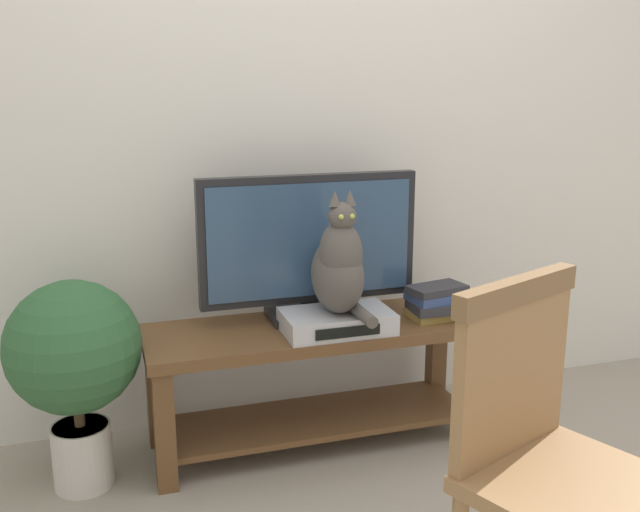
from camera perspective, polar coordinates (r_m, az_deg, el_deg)
name	(u,v)px	position (r m, az deg, el deg)	size (l,w,h in m)	color
back_wall	(298,81)	(3.03, -1.75, 13.59)	(7.00, 0.12, 2.80)	silver
tv_stand	(316,363)	(2.85, -0.31, -8.43)	(1.31, 0.44, 0.49)	brown
tv	(309,245)	(2.79, -0.86, 0.89)	(0.86, 0.20, 0.57)	black
media_box	(337,321)	(2.71, 1.35, -5.16)	(0.41, 0.25, 0.08)	#BCBCC1
cat	(339,266)	(2.63, 1.50, -0.83)	(0.18, 0.36, 0.46)	#514C47
wooden_chair	(548,447)	(1.87, 17.52, -14.15)	(0.57, 0.57, 0.95)	olive
book_stack	(436,302)	(2.89, 9.12, -3.58)	(0.24, 0.18, 0.13)	olive
potted_plant	(74,358)	(2.64, -18.79, -7.59)	(0.46, 0.46, 0.75)	beige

